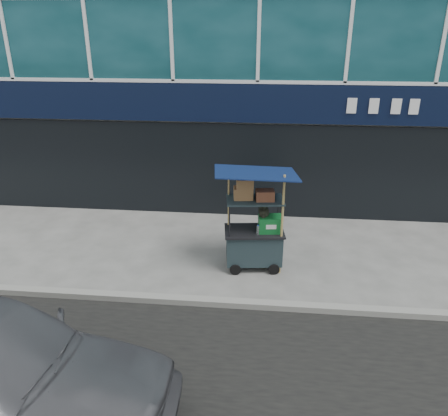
# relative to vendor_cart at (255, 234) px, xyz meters

# --- Properties ---
(ground) EXTENTS (80.00, 80.00, 0.00)m
(ground) POSITION_rel_vendor_cart_xyz_m (-0.10, -1.24, -0.74)
(ground) COLOR #5E5E5A
(ground) RESTS_ON ground
(curb) EXTENTS (80.00, 0.18, 0.12)m
(curb) POSITION_rel_vendor_cart_xyz_m (-0.10, -1.44, -0.68)
(curb) COLOR gray
(curb) RESTS_ON ground
(vendor_cart) EXTENTS (1.69, 1.28, 2.12)m
(vendor_cart) POSITION_rel_vendor_cart_xyz_m (0.00, 0.00, 0.00)
(vendor_cart) COLOR #1A282D
(vendor_cart) RESTS_ON ground
(vendor_man) EXTENTS (0.43, 0.60, 1.57)m
(vendor_man) POSITION_rel_vendor_cart_xyz_m (0.18, 0.09, 0.04)
(vendor_man) COLOR black
(vendor_man) RESTS_ON ground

